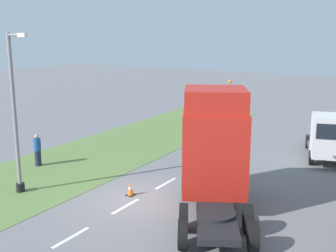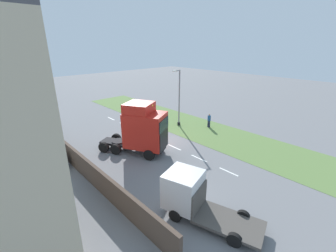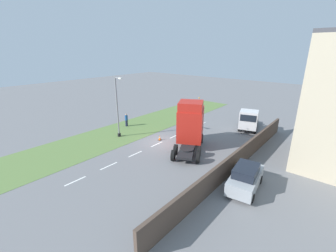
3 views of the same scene
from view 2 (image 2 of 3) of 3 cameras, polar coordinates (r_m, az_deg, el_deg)
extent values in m
plane|color=slate|center=(24.83, -2.38, -3.61)|extent=(120.00, 120.00, 0.00)
cube|color=#607F42|center=(28.79, 6.68, -0.27)|extent=(7.00, 44.00, 0.01)
cube|color=white|center=(32.83, -14.24, 1.82)|extent=(0.16, 1.80, 0.00)
cube|color=white|center=(30.20, -11.23, 0.45)|extent=(0.16, 1.80, 0.00)
cube|color=white|center=(27.68, -7.67, -1.19)|extent=(0.16, 1.80, 0.00)
cube|color=white|center=(25.32, -3.42, -3.13)|extent=(0.16, 1.80, 0.00)
cube|color=white|center=(23.16, 1.69, -5.43)|extent=(0.16, 1.80, 0.00)
cube|color=white|center=(21.26, 7.82, -8.12)|extent=(0.16, 1.80, 0.00)
cube|color=white|center=(19.70, 15.15, -11.15)|extent=(0.16, 1.80, 0.00)
cube|color=#4C3D33|center=(20.36, -22.15, -8.04)|extent=(0.25, 24.00, 1.80)
cube|color=#1E232D|center=(14.03, -27.04, -16.20)|extent=(0.08, 6.28, 1.55)
cube|color=#1E232D|center=(12.49, -29.44, -3.69)|extent=(0.08, 6.28, 1.55)
cube|color=#1E232D|center=(11.71, -32.26, 11.36)|extent=(0.08, 6.28, 1.55)
cube|color=black|center=(22.41, -9.10, -4.73)|extent=(4.33, 6.49, 0.24)
cube|color=red|center=(21.10, -5.77, -0.98)|extent=(3.93, 4.39, 3.29)
cube|color=black|center=(20.72, -1.03, -3.45)|extent=(1.91, 1.06, 1.84)
cube|color=black|center=(20.19, -1.06, 0.32)|extent=(2.03, 1.12, 1.05)
cube|color=red|center=(20.67, -7.36, 4.63)|extent=(3.22, 3.21, 0.90)
sphere|color=orange|center=(19.27, -3.92, 5.20)|extent=(0.14, 0.14, 0.14)
cylinder|color=black|center=(23.03, -12.41, -3.77)|extent=(1.87, 1.87, 0.12)
cylinder|color=black|center=(22.53, -2.47, -4.75)|extent=(0.77, 1.07, 1.04)
cylinder|color=black|center=(20.62, -4.81, -7.31)|extent=(0.77, 1.07, 1.04)
cylinder|color=black|center=(23.91, -10.27, -3.54)|extent=(0.77, 1.07, 1.04)
cylinder|color=black|center=(22.12, -13.14, -5.80)|extent=(0.77, 1.07, 1.04)
cylinder|color=black|center=(24.55, -12.98, -3.10)|extent=(0.77, 1.07, 1.04)
cylinder|color=black|center=(22.80, -15.98, -5.25)|extent=(0.77, 1.07, 1.04)
cube|color=silver|center=(14.27, 3.88, -15.62)|extent=(2.61, 2.56, 2.21)
cube|color=black|center=(14.42, 0.12, -13.00)|extent=(1.80, 0.57, 0.80)
cube|color=#4C4742|center=(14.29, 15.17, -22.54)|extent=(3.11, 4.25, 0.18)
cube|color=#4C4742|center=(14.13, 7.94, -17.89)|extent=(2.06, 0.70, 1.55)
cylinder|color=black|center=(14.40, 1.87, -21.77)|extent=(0.46, 0.84, 0.80)
cylinder|color=black|center=(15.75, 5.45, -17.58)|extent=(0.46, 0.84, 0.80)
cylinder|color=black|center=(13.58, 16.49, -26.02)|extent=(0.46, 0.84, 0.80)
cylinder|color=black|center=(15.00, 18.53, -20.98)|extent=(0.46, 0.84, 0.80)
cube|color=#9EA3A8|center=(22.28, -28.76, -7.05)|extent=(2.36, 4.41, 0.98)
cube|color=black|center=(22.05, -29.22, -5.07)|extent=(1.84, 2.50, 0.65)
cylinder|color=black|center=(21.60, -25.04, -8.56)|extent=(0.28, 0.66, 0.64)
cylinder|color=black|center=(21.07, -29.21, -10.05)|extent=(0.28, 0.66, 0.64)
cylinder|color=black|center=(23.90, -28.01, -6.29)|extent=(0.28, 0.66, 0.64)
cylinder|color=black|center=(23.42, -31.82, -7.55)|extent=(0.28, 0.66, 0.64)
cylinder|color=black|center=(29.26, 2.76, 0.59)|extent=(0.38, 0.38, 0.40)
cylinder|color=gray|center=(28.31, 2.87, 6.98)|extent=(0.17, 0.17, 7.09)
cylinder|color=gray|center=(27.40, 2.32, 13.86)|extent=(0.90, 0.12, 0.12)
cube|color=silver|center=(27.08, 1.63, 13.79)|extent=(0.44, 0.20, 0.16)
cylinder|color=#1E233D|center=(28.96, 10.32, 0.54)|extent=(0.34, 0.34, 0.86)
cylinder|color=#1E4C8C|center=(28.72, 10.41, 1.98)|extent=(0.39, 0.39, 0.68)
sphere|color=tan|center=(28.58, 10.47, 2.85)|extent=(0.23, 0.23, 0.23)
cube|color=black|center=(24.88, -0.81, -3.50)|extent=(0.36, 0.36, 0.03)
cone|color=orange|center=(24.76, -0.82, -2.89)|extent=(0.28, 0.28, 0.55)
cylinder|color=white|center=(24.75, -0.82, -2.83)|extent=(0.17, 0.17, 0.07)
camera|label=1|loc=(31.53, -35.13, 11.32)|focal=45.00mm
camera|label=3|loc=(34.72, -46.36, 14.14)|focal=24.00mm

